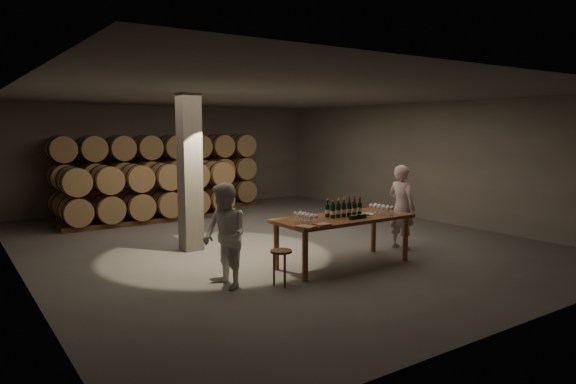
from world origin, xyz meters
TOP-DOWN VIEW (x-y plane):
  - room at (-1.80, 0.20)m, footprint 12.00×12.00m
  - tasting_table at (0.00, -2.50)m, footprint 2.60×1.10m
  - barrel_stack_back at (-0.57, 5.20)m, footprint 6.26×0.95m
  - barrel_stack_front at (-1.35, 3.80)m, footprint 4.70×0.95m
  - bottle_cluster at (0.07, -2.43)m, footprint 0.73×0.23m
  - lying_bottles at (0.09, -2.80)m, footprint 0.46×0.08m
  - glass_cluster_left at (-0.89, -2.55)m, footprint 0.19×0.52m
  - glass_cluster_right at (0.83, -2.63)m, footprint 0.19×0.52m
  - plate at (0.53, -2.57)m, footprint 0.26×0.26m
  - notebook_near at (-0.84, -2.95)m, footprint 0.25×0.20m
  - notebook_corner at (-1.17, -2.93)m, footprint 0.31×0.34m
  - pen at (-0.73, -2.90)m, footprint 0.13×0.05m
  - stool at (-1.62, -2.89)m, footprint 0.35×0.35m
  - person_man at (1.85, -2.19)m, footprint 0.46×0.67m
  - person_woman at (-2.40, -2.47)m, footprint 0.66×0.83m

SIDE VIEW (x-z plane):
  - stool at x=-1.62m, z-range 0.18..0.76m
  - tasting_table at x=0.00m, z-range 0.35..1.25m
  - barrel_stack_front at x=-1.35m, z-range 0.04..1.61m
  - person_woman at x=-2.40m, z-range 0.00..1.66m
  - person_man at x=1.85m, z-range 0.00..1.75m
  - pen at x=-0.73m, z-range 0.90..0.91m
  - plate at x=0.53m, z-range 0.90..0.92m
  - notebook_corner at x=-1.17m, z-range 0.90..0.92m
  - notebook_near at x=-0.84m, z-range 0.90..0.93m
  - lying_bottles at x=0.09m, z-range 0.90..0.98m
  - glass_cluster_left at x=-0.89m, z-range 0.94..1.10m
  - bottle_cluster at x=0.07m, z-range 0.85..1.18m
  - glass_cluster_right at x=0.83m, z-range 0.94..1.11m
  - barrel_stack_back at x=-0.57m, z-range 0.04..2.35m
  - room at x=-1.80m, z-range -4.40..7.60m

